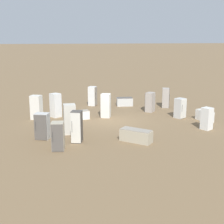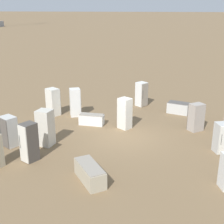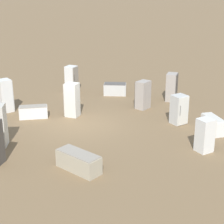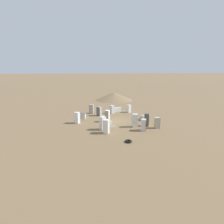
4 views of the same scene
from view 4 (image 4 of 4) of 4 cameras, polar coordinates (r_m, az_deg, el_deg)
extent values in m
plane|color=brown|center=(28.07, 1.06, -2.81)|extent=(1000.00, 1000.00, 0.00)
cone|color=#7F6647|center=(47.45, 0.63, 5.15)|extent=(10.07, 10.07, 2.10)
cube|color=white|center=(34.26, 1.81, 0.79)|extent=(1.44, 0.64, 0.74)
cube|color=silver|center=(34.18, 1.81, 1.42)|extent=(1.38, 0.62, 0.04)
cube|color=#B2A88E|center=(25.02, 14.44, -3.43)|extent=(0.85, 0.83, 1.54)
cube|color=#56514C|center=(25.10, 15.25, -3.43)|extent=(0.23, 0.61, 1.48)
cylinder|color=#2D2D2D|center=(24.87, 15.43, -3.41)|extent=(0.02, 0.02, 0.54)
cube|color=silver|center=(29.75, -9.39, -1.35)|extent=(1.07, 1.55, 0.71)
cube|color=#56514C|center=(29.66, -9.41, -0.65)|extent=(1.03, 1.48, 0.04)
cube|color=white|center=(23.60, -3.03, -3.67)|extent=(0.88, 0.86, 1.82)
cube|color=#BCB7AD|center=(23.86, -3.52, -3.48)|extent=(0.60, 0.31, 1.75)
cylinder|color=#2D2D2D|center=(23.99, -3.11, -3.16)|extent=(0.02, 0.02, 0.64)
cube|color=#B2A88E|center=(29.06, 10.49, -1.76)|extent=(1.89, 1.69, 0.70)
cube|color=gray|center=(28.97, 10.52, -1.06)|extent=(1.81, 1.63, 0.04)
cube|color=white|center=(33.58, 5.56, 1.11)|extent=(0.76, 0.76, 1.46)
cube|color=silver|center=(33.82, 5.22, 1.20)|extent=(0.56, 0.23, 1.40)
cylinder|color=#2D2D2D|center=(33.96, 5.47, 1.37)|extent=(0.02, 0.02, 0.51)
cube|color=silver|center=(23.61, 10.22, -4.18)|extent=(0.91, 0.99, 1.57)
cube|color=#56514C|center=(23.59, 10.99, -4.23)|extent=(0.41, 0.69, 1.51)
cylinder|color=#2D2D2D|center=(23.30, 11.02, -4.25)|extent=(0.02, 0.02, 0.55)
cube|color=beige|center=(24.92, 7.54, -2.77)|extent=(0.79, 0.81, 1.88)
cube|color=silver|center=(24.83, 6.71, -2.81)|extent=(0.14, 0.69, 1.81)
cylinder|color=#2D2D2D|center=(25.04, 6.52, -2.44)|extent=(0.02, 0.02, 0.66)
cube|color=#A89E93|center=(32.83, -6.74, 1.00)|extent=(0.96, 0.88, 1.69)
cube|color=#56514C|center=(33.11, -6.55, 1.11)|extent=(0.68, 0.40, 1.62)
cylinder|color=#2D2D2D|center=(33.03, -6.09, 1.24)|extent=(0.02, 0.02, 0.59)
cube|color=white|center=(26.98, -11.35, -1.86)|extent=(0.91, 0.89, 1.71)
cube|color=gray|center=(27.25, -10.98, -1.69)|extent=(0.54, 0.41, 1.64)
cylinder|color=#2D2D2D|center=(27.13, -10.54, -1.55)|extent=(0.02, 0.02, 0.60)
cube|color=white|center=(25.45, -0.76, -3.80)|extent=(0.62, 1.48, 0.62)
cube|color=gray|center=(25.36, -0.76, -3.09)|extent=(0.59, 1.42, 0.04)
cube|color=silver|center=(22.28, -1.84, -4.73)|extent=(0.94, 0.98, 1.79)
cube|color=#BCB7AD|center=(22.40, -2.65, -4.65)|extent=(0.43, 0.63, 1.72)
cylinder|color=#2D2D2D|center=(22.62, -2.49, -4.23)|extent=(0.02, 0.02, 0.63)
cube|color=#4C4742|center=(25.64, 11.19, -2.52)|extent=(0.83, 0.81, 1.83)
cube|color=silver|center=(25.64, 11.95, -2.55)|extent=(0.29, 0.52, 1.76)
cylinder|color=#2D2D2D|center=(25.42, 12.03, -2.48)|extent=(0.02, 0.02, 0.64)
cube|color=silver|center=(32.68, -0.02, 0.86)|extent=(0.84, 0.88, 1.50)
cube|color=silver|center=(32.88, 0.45, 0.94)|extent=(0.29, 0.63, 1.44)
cylinder|color=#2D2D2D|center=(32.69, 0.75, 1.00)|extent=(0.02, 0.02, 0.52)
cube|color=silver|center=(27.25, -1.52, -1.33)|extent=(0.86, 0.88, 1.82)
cube|color=gray|center=(26.92, -1.76, -1.51)|extent=(0.51, 0.34, 1.75)
cylinder|color=#2D2D2D|center=(26.94, -2.20, -1.30)|extent=(0.02, 0.02, 0.64)
cube|color=#A89E93|center=(31.02, -4.21, 0.24)|extent=(0.93, 0.96, 1.60)
cube|color=#56514C|center=(30.79, -4.57, 0.14)|extent=(0.50, 0.59, 1.53)
cylinder|color=#2D2D2D|center=(30.92, -4.99, 0.34)|extent=(0.02, 0.02, 0.56)
torus|color=black|center=(19.89, 5.37, -9.50)|extent=(0.80, 0.80, 0.21)
camera|label=1|loc=(33.14, 42.67, 6.30)|focal=50.00mm
camera|label=2|loc=(36.68, 24.32, 10.55)|focal=50.00mm
camera|label=3|loc=(34.78, 31.78, 9.93)|focal=60.00mm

